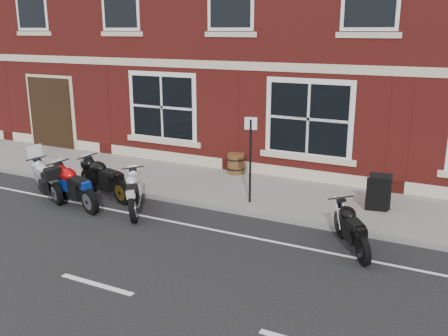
% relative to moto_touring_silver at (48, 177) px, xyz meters
% --- Properties ---
extents(ground, '(80.00, 80.00, 0.00)m').
position_rel_moto_touring_silver_xyz_m(ground, '(4.46, -0.26, -0.55)').
color(ground, black).
rests_on(ground, ground).
extents(sidewalk, '(30.00, 3.00, 0.12)m').
position_rel_moto_touring_silver_xyz_m(sidewalk, '(4.46, 2.74, -0.49)').
color(sidewalk, slate).
rests_on(sidewalk, ground).
extents(kerb, '(30.00, 0.16, 0.12)m').
position_rel_moto_touring_silver_xyz_m(kerb, '(4.46, 1.16, -0.49)').
color(kerb, slate).
rests_on(kerb, ground).
extents(moto_touring_silver, '(1.89, 1.07, 1.36)m').
position_rel_moto_touring_silver_xyz_m(moto_touring_silver, '(0.00, 0.00, 0.00)').
color(moto_touring_silver, black).
rests_on(moto_touring_silver, ground).
extents(moto_sport_red, '(2.14, 0.89, 1.00)m').
position_rel_moto_touring_silver_xyz_m(moto_sport_red, '(1.17, -0.23, 0.02)').
color(moto_sport_red, black).
rests_on(moto_sport_red, ground).
extents(moto_sport_black, '(2.17, 0.77, 1.00)m').
position_rel_moto_touring_silver_xyz_m(moto_sport_black, '(1.42, 0.66, 0.02)').
color(moto_sport_black, black).
rests_on(moto_sport_black, ground).
extents(moto_sport_silver, '(1.22, 1.79, 0.92)m').
position_rel_moto_touring_silver_xyz_m(moto_sport_silver, '(2.83, 0.15, -0.02)').
color(moto_sport_silver, black).
rests_on(moto_sport_silver, ground).
extents(moto_naked_black, '(1.15, 1.74, 0.89)m').
position_rel_moto_touring_silver_xyz_m(moto_naked_black, '(8.21, 0.34, -0.04)').
color(moto_naked_black, black).
rests_on(moto_naked_black, ground).
extents(a_board_sign, '(0.60, 0.46, 0.91)m').
position_rel_moto_touring_silver_xyz_m(a_board_sign, '(8.32, 2.61, 0.02)').
color(a_board_sign, black).
rests_on(a_board_sign, sidewalk).
extents(barrel_planter, '(0.56, 0.56, 0.62)m').
position_rel_moto_touring_silver_xyz_m(barrel_planter, '(3.76, 4.04, -0.12)').
color(barrel_planter, '#543D16').
rests_on(barrel_planter, sidewalk).
extents(parking_sign, '(0.31, 0.10, 2.23)m').
position_rel_moto_touring_silver_xyz_m(parking_sign, '(5.25, 1.76, 0.85)').
color(parking_sign, black).
rests_on(parking_sign, sidewalk).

